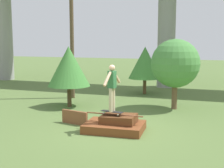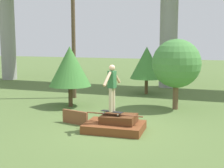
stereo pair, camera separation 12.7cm
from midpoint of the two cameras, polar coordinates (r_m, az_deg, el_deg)
ground_plane at (r=10.39m, az=0.79°, el=-8.58°), size 80.00×80.00×0.00m
scrap_pile at (r=10.34m, az=1.00°, el=-7.47°), size 1.99×1.46×0.58m
scrap_plank_loose at (r=11.23m, az=-6.46°, el=-6.07°), size 1.07×0.33×0.49m
skateboard at (r=10.20m, az=0.36°, el=-5.10°), size 0.79×0.34×0.09m
skater at (r=10.04m, az=0.36°, el=-0.18°), size 0.27×1.04×1.52m
utility_pole at (r=16.08m, az=-6.87°, el=10.34°), size 1.30×0.20×7.02m
tree_behind_left at (r=13.98m, az=-7.44°, el=3.22°), size 1.89×1.89×2.71m
tree_behind_right at (r=13.60m, az=11.97°, el=3.66°), size 2.08×2.08×3.03m
tree_mid_back at (r=17.26m, az=6.57°, el=3.89°), size 1.81×1.81×2.63m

